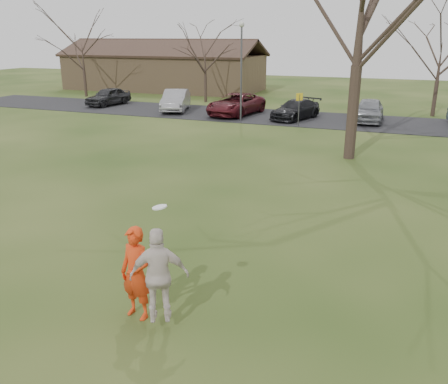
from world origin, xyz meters
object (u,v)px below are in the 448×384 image
(car_4, at_px, (369,110))
(building, at_px, (164,71))
(player_defender, at_px, (136,273))
(car_2, at_px, (236,104))
(lamp_post, at_px, (241,60))
(car_0, at_px, (108,96))
(catching_play, at_px, (159,276))
(car_3, at_px, (296,109))
(car_1, at_px, (176,100))

(car_4, relative_size, building, 0.21)
(player_defender, xyz_separation_m, car_2, (-6.82, 24.72, -0.18))
(player_defender, relative_size, lamp_post, 0.31)
(car_0, distance_m, catching_play, 31.86)
(car_4, bearing_deg, catching_play, -95.08)
(car_0, relative_size, building, 0.20)
(lamp_post, bearing_deg, building, 132.09)
(catching_play, relative_size, lamp_post, 0.38)
(catching_play, bearing_deg, car_2, 106.68)
(car_2, bearing_deg, car_3, 5.51)
(car_2, relative_size, lamp_post, 0.86)
(lamp_post, bearing_deg, player_defender, -75.86)
(player_defender, bearing_deg, lamp_post, 113.24)
(car_0, xyz_separation_m, catching_play, (18.79, -25.73, 0.43))
(player_defender, xyz_separation_m, catching_play, (0.66, -0.24, 0.20))
(car_2, xyz_separation_m, building, (-12.83, 13.21, 1.14))
(building, bearing_deg, catching_play, -61.98)
(player_defender, bearing_deg, building, 126.49)
(car_3, bearing_deg, car_1, -164.39)
(car_2, relative_size, car_4, 1.23)
(lamp_post, bearing_deg, car_2, 117.03)
(player_defender, relative_size, car_1, 0.41)
(player_defender, distance_m, car_1, 27.46)
(car_0, distance_m, car_1, 6.48)
(player_defender, relative_size, car_2, 0.36)
(car_4, bearing_deg, building, 148.53)
(car_0, bearing_deg, car_4, 7.91)
(car_1, distance_m, catching_play, 27.96)
(car_3, distance_m, car_4, 4.79)
(player_defender, distance_m, car_2, 25.64)
(car_3, distance_m, lamp_post, 5.03)
(car_1, height_order, car_4, car_1)
(car_0, xyz_separation_m, car_1, (6.45, -0.64, 0.08))
(player_defender, height_order, car_0, player_defender)
(catching_play, bearing_deg, car_1, 116.20)
(car_2, distance_m, car_4, 9.14)
(car_0, xyz_separation_m, car_4, (20.44, -0.29, 0.04))
(catching_play, height_order, lamp_post, lamp_post)
(player_defender, xyz_separation_m, car_3, (-2.42, 24.46, -0.29))
(car_2, bearing_deg, car_0, -175.09)
(car_1, height_order, building, building)
(car_0, relative_size, catching_play, 1.75)
(car_0, distance_m, car_2, 11.34)
(car_3, bearing_deg, catching_play, -64.86)
(car_4, xyz_separation_m, catching_play, (-1.65, -25.43, 0.38))
(catching_play, xyz_separation_m, lamp_post, (-6.31, 22.66, 2.80))
(car_0, relative_size, car_2, 0.77)
(car_0, height_order, building, building)
(car_2, height_order, lamp_post, lamp_post)
(player_defender, distance_m, catching_play, 0.73)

